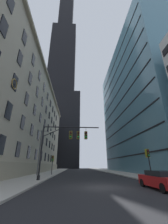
% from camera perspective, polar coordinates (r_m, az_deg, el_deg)
% --- Properties ---
extents(ground_plane, '(102.00, 160.00, 0.10)m').
position_cam_1_polar(ground_plane, '(13.92, 7.54, -28.74)').
color(ground_plane, black).
extents(sidewalk_left, '(5.00, 160.00, 0.15)m').
position_cam_1_polar(sidewalk_left, '(14.97, -30.56, -25.26)').
color(sidewalk_left, '#A8A399').
rests_on(sidewalk_left, ground).
extents(station_building, '(18.53, 60.48, 26.07)m').
position_cam_1_polar(station_building, '(43.15, -27.37, -3.80)').
color(station_building, '#B2A88E').
rests_on(station_building, ground).
extents(dark_skyscraper, '(28.76, 28.76, 226.70)m').
position_cam_1_polar(dark_skyscraper, '(115.34, -9.12, 14.13)').
color(dark_skyscraper, black).
rests_on(dark_skyscraper, ground).
extents(glass_office_midrise, '(14.21, 41.80, 40.50)m').
position_cam_1_polar(glass_office_midrise, '(48.09, 22.03, 2.93)').
color(glass_office_midrise, teal).
rests_on(glass_office_midrise, ground).
extents(traffic_signal_mast, '(7.70, 0.63, 6.76)m').
position_cam_1_polar(traffic_signal_mast, '(18.71, -6.67, -11.08)').
color(traffic_signal_mast, black).
rests_on(traffic_signal_mast, sidewalk_left).
extents(traffic_light_near_right, '(0.40, 0.63, 3.61)m').
position_cam_1_polar(traffic_light_near_right, '(20.08, 25.04, -15.87)').
color(traffic_light_near_right, black).
rests_on(traffic_light_near_right, sidewalk_right).
extents(traffic_light_far_left, '(0.40, 0.63, 3.43)m').
position_cam_1_polar(traffic_light_far_left, '(29.16, -12.92, -18.68)').
color(traffic_light_far_left, black).
rests_on(traffic_light_far_left, sidewalk_left).
extents(street_lamppost, '(2.01, 0.32, 7.96)m').
position_cam_1_polar(street_lamppost, '(27.42, -17.33, -14.01)').
color(street_lamppost, '#47474C').
rests_on(street_lamppost, sidewalk_left).
extents(parked_car, '(2.01, 4.41, 1.39)m').
position_cam_1_polar(parked_car, '(13.75, 29.65, -23.30)').
color(parked_car, maroon).
rests_on(parked_car, ground).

